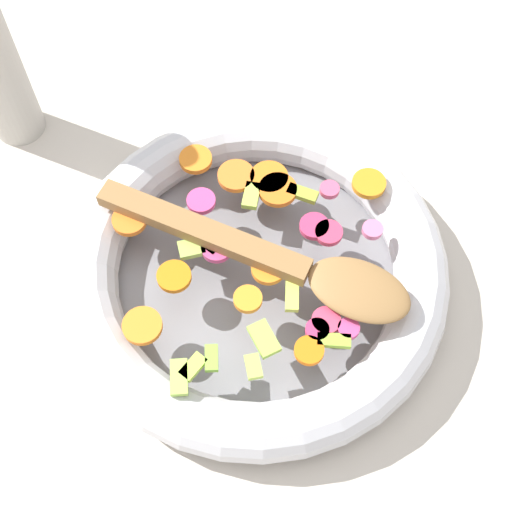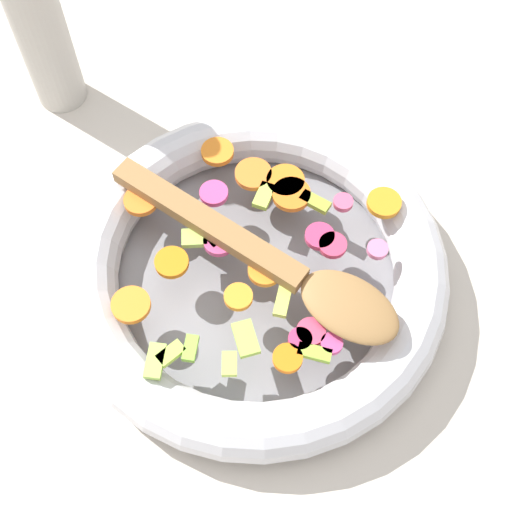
{
  "view_description": "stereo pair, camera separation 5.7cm",
  "coord_description": "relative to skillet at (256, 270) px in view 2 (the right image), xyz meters",
  "views": [
    {
      "loc": [
        0.28,
        0.11,
        0.6
      ],
      "look_at": [
        0.0,
        0.0,
        0.05
      ],
      "focal_mm": 50.0,
      "sensor_mm": 36.0,
      "label": 1
    },
    {
      "loc": [
        0.26,
        0.16,
        0.6
      ],
      "look_at": [
        0.0,
        0.0,
        0.05
      ],
      "focal_mm": 50.0,
      "sensor_mm": 36.0,
      "label": 2
    }
  ],
  "objects": [
    {
      "name": "ground_plane",
      "position": [
        0.0,
        0.0,
        -0.02
      ],
      "size": [
        4.0,
        4.0,
        0.0
      ],
      "primitive_type": "plane",
      "color": "beige"
    },
    {
      "name": "chopped_vegetables",
      "position": [
        -0.01,
        -0.01,
        0.03
      ],
      "size": [
        0.27,
        0.25,
        0.01
      ],
      "color": "orange",
      "rests_on": "skillet"
    },
    {
      "name": "skillet",
      "position": [
        0.0,
        0.0,
        0.0
      ],
      "size": [
        0.35,
        0.35,
        0.05
      ],
      "color": "slate",
      "rests_on": "ground_plane"
    },
    {
      "name": "pepper_mill",
      "position": [
        -0.08,
        -0.3,
        0.09
      ],
      "size": [
        0.05,
        0.05,
        0.25
      ],
      "color": "#B2ADA3",
      "rests_on": "ground_plane"
    },
    {
      "name": "wooden_spoon",
      "position": [
        0.0,
        0.03,
        0.04
      ],
      "size": [
        0.06,
        0.29,
        0.01
      ],
      "color": "olive",
      "rests_on": "chopped_vegetables"
    }
  ]
}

